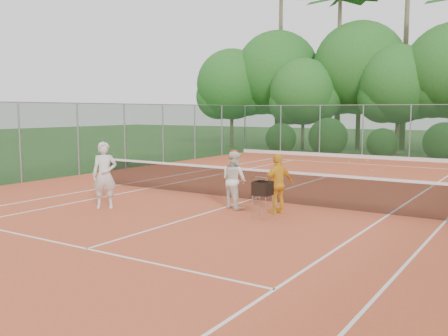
{
  "coord_description": "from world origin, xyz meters",
  "views": [
    {
      "loc": [
        7.41,
        -12.92,
        2.71
      ],
      "look_at": [
        -0.16,
        -1.2,
        1.1
      ],
      "focal_mm": 40.0,
      "sensor_mm": 36.0,
      "label": 1
    }
  ],
  "objects_px": {
    "player_yellow": "(278,184)",
    "ball_hopper": "(263,189)",
    "player_white": "(105,175)",
    "player_center_grp": "(234,180)"
  },
  "relations": [
    {
      "from": "player_yellow",
      "to": "ball_hopper",
      "type": "xyz_separation_m",
      "value": [
        -0.03,
        -0.78,
        -0.04
      ]
    },
    {
      "from": "ball_hopper",
      "to": "player_center_grp",
      "type": "bearing_deg",
      "value": 129.18
    },
    {
      "from": "player_center_grp",
      "to": "ball_hopper",
      "type": "height_order",
      "value": "player_center_grp"
    },
    {
      "from": "player_yellow",
      "to": "ball_hopper",
      "type": "height_order",
      "value": "player_yellow"
    },
    {
      "from": "player_yellow",
      "to": "ball_hopper",
      "type": "relative_size",
      "value": 1.67
    },
    {
      "from": "player_white",
      "to": "player_yellow",
      "type": "bearing_deg",
      "value": -15.75
    },
    {
      "from": "player_center_grp",
      "to": "player_yellow",
      "type": "height_order",
      "value": "player_center_grp"
    },
    {
      "from": "player_yellow",
      "to": "ball_hopper",
      "type": "distance_m",
      "value": 0.78
    },
    {
      "from": "player_yellow",
      "to": "ball_hopper",
      "type": "bearing_deg",
      "value": 23.45
    },
    {
      "from": "player_white",
      "to": "player_center_grp",
      "type": "bearing_deg",
      "value": -7.77
    }
  ]
}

